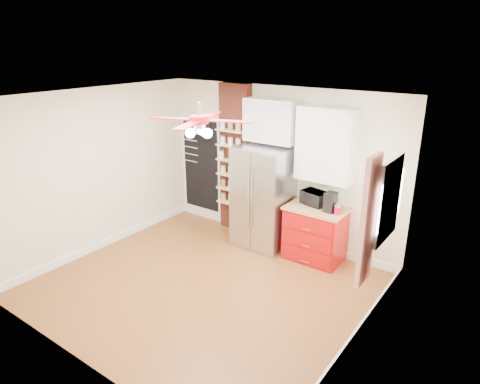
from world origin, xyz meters
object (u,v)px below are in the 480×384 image
Objects in this scene: canister_left at (337,210)px; pantry_jar_oats at (221,155)px; red_cabinet at (315,233)px; toaster_oven at (314,198)px; coffee_maker at (331,202)px; fridge at (263,197)px; ceiling_fan at (199,120)px.

canister_left is 0.96× the size of pantry_jar_oats.
toaster_oven is (-0.09, 0.09, 0.56)m from red_cabinet.
coffee_maker is at bearing -7.92° from toaster_oven.
fridge is at bearing -177.05° from red_cabinet.
toaster_oven is 1.92m from pantry_jar_oats.
coffee_maker is 2.24m from pantry_jar_oats.
fridge is 12.83× the size of pantry_jar_oats.
pantry_jar_oats is (-2.33, 0.16, 0.47)m from canister_left.
toaster_oven is at bearing 0.26° from pantry_jar_oats.
coffee_maker is at bearing 0.54° from fridge.
ceiling_fan is (0.05, -1.63, 1.55)m from fridge.
ceiling_fan is at bearing -59.36° from pantry_jar_oats.
canister_left is at bearing 51.22° from ceiling_fan.
canister_left is at bearing -1.03° from fridge.
red_cabinet is 7.15× the size of canister_left.
canister_left is at bearing -10.04° from coffee_maker.
toaster_oven reaches higher than canister_left.
toaster_oven reaches higher than red_cabinet.
fridge reaches higher than coffee_maker.
pantry_jar_oats reaches higher than canister_left.
red_cabinet is at bearing -30.52° from toaster_oven.
coffee_maker is at bearing 164.70° from canister_left.
canister_left is (1.29, 1.61, -1.46)m from ceiling_fan.
coffee_maker is (0.34, -0.13, 0.04)m from toaster_oven.
fridge is 1.34m from canister_left.
ceiling_fan is 4.48× the size of coffee_maker.
fridge is 4.31× the size of toaster_oven.
coffee_maker reaches higher than red_cabinet.
pantry_jar_oats is at bearing 176.18° from canister_left.
pantry_jar_oats is (-1.04, 1.76, -0.98)m from ceiling_fan.
canister_left is (0.37, -0.07, 0.51)m from red_cabinet.
canister_left is (0.46, -0.16, -0.05)m from toaster_oven.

